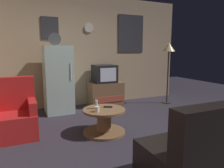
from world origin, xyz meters
name	(u,v)px	position (x,y,z in m)	size (l,w,h in m)	color
ground_plane	(136,137)	(0.00, 0.00, 0.00)	(12.00, 12.00, 0.00)	#2D2833
wall_with_art	(89,51)	(0.01, 2.45, 1.38)	(5.20, 0.12, 2.75)	tan
fridge	(58,79)	(-0.88, 1.95, 0.75)	(0.60, 0.62, 1.77)	silver
tv_stand	(105,94)	(0.32, 2.09, 0.30)	(0.84, 0.53, 0.60)	brown
crt_tv	(104,74)	(0.29, 2.09, 0.82)	(0.54, 0.51, 0.44)	black
standing_lamp	(169,52)	(1.91, 1.63, 1.36)	(0.32, 0.32, 1.59)	#332D28
coffee_table	(104,121)	(-0.40, 0.39, 0.21)	(0.72, 0.72, 0.42)	brown
wine_glass	(96,104)	(-0.52, 0.46, 0.50)	(0.05, 0.05, 0.15)	silver
mug_ceramic_white	(97,109)	(-0.57, 0.28, 0.47)	(0.08, 0.08, 0.09)	silver
remote_control	(108,107)	(-0.30, 0.45, 0.43)	(0.15, 0.04, 0.02)	black
armchair	(14,116)	(-1.79, 0.87, 0.34)	(0.68, 0.68, 0.96)	red
couch	(220,149)	(0.32, -1.30, 0.31)	(1.70, 0.80, 0.92)	black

